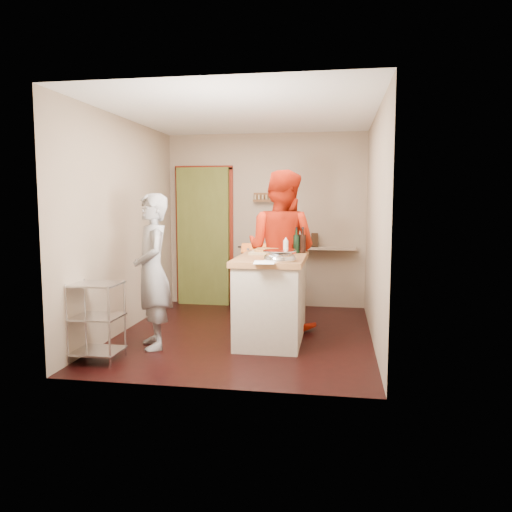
# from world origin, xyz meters

# --- Properties ---
(floor) EXTENTS (3.50, 3.50, 0.00)m
(floor) POSITION_xyz_m (0.00, 0.00, 0.00)
(floor) COLOR black
(floor) RESTS_ON ground
(back_wall) EXTENTS (3.00, 0.44, 2.60)m
(back_wall) POSITION_xyz_m (-0.64, 1.78, 1.13)
(back_wall) COLOR gray
(back_wall) RESTS_ON ground
(left_wall) EXTENTS (0.04, 3.50, 2.60)m
(left_wall) POSITION_xyz_m (-1.50, 0.00, 1.30)
(left_wall) COLOR gray
(left_wall) RESTS_ON ground
(right_wall) EXTENTS (0.04, 3.50, 2.60)m
(right_wall) POSITION_xyz_m (1.50, 0.00, 1.30)
(right_wall) COLOR gray
(right_wall) RESTS_ON ground
(ceiling) EXTENTS (3.00, 3.50, 0.02)m
(ceiling) POSITION_xyz_m (0.00, 0.00, 2.61)
(ceiling) COLOR white
(ceiling) RESTS_ON back_wall
(stove) EXTENTS (0.60, 0.63, 1.00)m
(stove) POSITION_xyz_m (0.05, 1.42, 0.45)
(stove) COLOR black
(stove) RESTS_ON ground
(wire_shelving) EXTENTS (0.48, 0.40, 0.80)m
(wire_shelving) POSITION_xyz_m (-1.28, -1.20, 0.44)
(wire_shelving) COLOR silver
(wire_shelving) RESTS_ON ground
(island) EXTENTS (0.76, 1.42, 1.28)m
(island) POSITION_xyz_m (0.35, -0.16, 0.51)
(island) COLOR #B8B09C
(island) RESTS_ON ground
(person_stripe) EXTENTS (0.65, 0.73, 1.68)m
(person_stripe) POSITION_xyz_m (-0.89, -0.67, 0.84)
(person_stripe) COLOR silver
(person_stripe) RESTS_ON ground
(person_red) EXTENTS (1.17, 1.05, 1.98)m
(person_red) POSITION_xyz_m (0.39, 0.44, 0.99)
(person_red) COLOR red
(person_red) RESTS_ON ground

